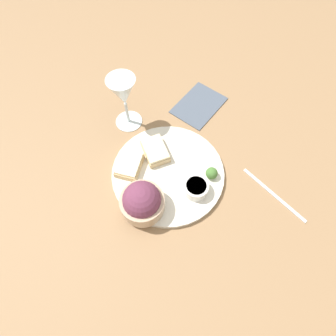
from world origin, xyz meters
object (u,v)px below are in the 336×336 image
at_px(sauce_ramekin, 196,188).
at_px(fork, 274,194).
at_px(salad_bowl, 142,201).
at_px(cheese_toast_far, 129,165).
at_px(napkin, 199,105).
at_px(wine_glass, 123,94).
at_px(cheese_toast_near, 155,151).

xyz_separation_m(sauce_ramekin, fork, (-0.07, -0.18, -0.03)).
relative_size(salad_bowl, cheese_toast_far, 1.08).
relative_size(sauce_ramekin, napkin, 0.31).
height_order(cheese_toast_far, wine_glass, wine_glass).
bearing_deg(fork, cheese_toast_near, 50.06).
height_order(salad_bowl, napkin, salad_bowl).
distance_m(sauce_ramekin, wine_glass, 0.30).
distance_m(salad_bowl, wine_glass, 0.28).
relative_size(salad_bowl, sauce_ramekin, 1.72).
bearing_deg(salad_bowl, sauce_ramekin, -90.66).
relative_size(cheese_toast_far, fork, 0.53).
bearing_deg(napkin, sauce_ramekin, 155.68).
bearing_deg(fork, salad_bowl, 77.40).
relative_size(salad_bowl, cheese_toast_near, 1.23).
xyz_separation_m(cheese_toast_near, cheese_toast_far, (-0.02, 0.08, -0.00)).
distance_m(salad_bowl, cheese_toast_far, 0.12).
bearing_deg(napkin, fork, -168.62).
bearing_deg(salad_bowl, wine_glass, -7.46).
distance_m(cheese_toast_far, fork, 0.37).
bearing_deg(salad_bowl, cheese_toast_far, 1.10).
xyz_separation_m(salad_bowl, napkin, (0.26, -0.25, -0.05)).
bearing_deg(cheese_toast_far, sauce_ramekin, -130.69).
xyz_separation_m(salad_bowl, fork, (-0.07, -0.32, -0.05)).
height_order(cheese_toast_near, wine_glass, wine_glass).
bearing_deg(cheese_toast_far, salad_bowl, -178.90).
bearing_deg(wine_glass, fork, -140.41).
xyz_separation_m(cheese_toast_far, napkin, (0.15, -0.25, -0.02)).
relative_size(cheese_toast_near, cheese_toast_far, 0.88).
xyz_separation_m(salad_bowl, cheese_toast_far, (0.11, 0.00, -0.02)).
xyz_separation_m(wine_glass, fork, (-0.34, -0.28, -0.11)).
height_order(cheese_toast_far, fork, cheese_toast_far).
xyz_separation_m(sauce_ramekin, cheese_toast_far, (0.12, 0.14, -0.01)).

